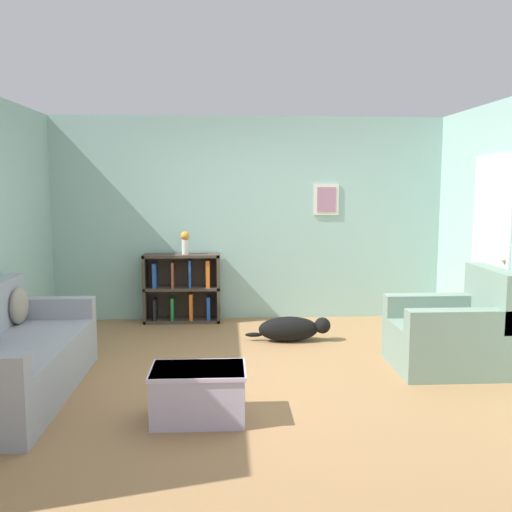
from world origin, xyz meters
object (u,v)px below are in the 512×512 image
Objects in this scene: bookshelf at (183,288)px; recliner_chair at (454,334)px; couch at (9,359)px; dog at (292,329)px; vase at (185,241)px; coffee_table at (198,392)px.

bookshelf is 3.38m from recliner_chair.
dog is at bearing 31.68° from couch.
bookshelf is 3.34× the size of vase.
vase reaches higher than dog.
couch is at bearing -172.18° from recliner_chair.
recliner_chair is 2.61m from coffee_table.
couch is 2.13× the size of bookshelf.
recliner_chair reaches higher than couch.
recliner_chair reaches higher than bookshelf.
dog is 1.82m from vase.
coffee_table is at bearing -114.31° from dog.
vase is at bearing 95.65° from coffee_table.
recliner_chair is at bearing -36.60° from vase.
bookshelf is 1.00× the size of dog.
bookshelf is 0.61m from vase.
recliner_chair is at bearing -35.13° from dog.
dog is 3.32× the size of vase.
couch is 3.98m from recliner_chair.
bookshelf is (1.23, 2.55, 0.11)m from couch.
dog is at bearing 65.69° from coffee_table.
vase is at bearing 63.39° from couch.
recliner_chair reaches higher than dog.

